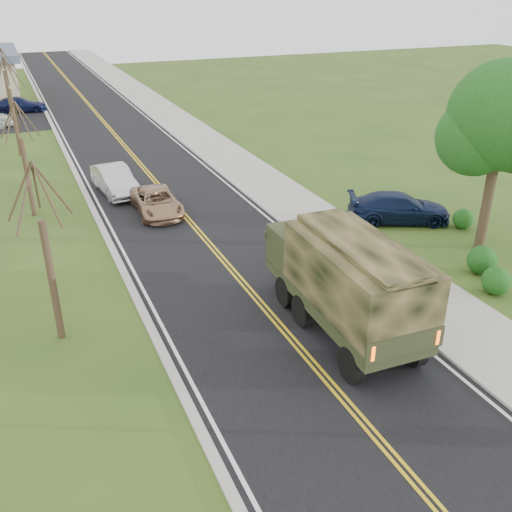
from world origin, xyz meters
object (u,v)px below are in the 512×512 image
military_truck (346,277)px  suv_champagne (157,202)px  sedan_silver (115,180)px  pickup_navy (399,208)px

military_truck → suv_champagne: military_truck is taller
military_truck → sedan_silver: size_ratio=1.59×
military_truck → sedan_silver: 17.73m
military_truck → pickup_navy: military_truck is taller
military_truck → pickup_navy: size_ratio=1.48×
sedan_silver → pickup_navy: size_ratio=0.93×
sedan_silver → military_truck: bearing=-81.6°
suv_champagne → sedan_silver: bearing=110.3°
suv_champagne → pickup_navy: size_ratio=0.90×
pickup_navy → sedan_silver: bearing=74.8°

